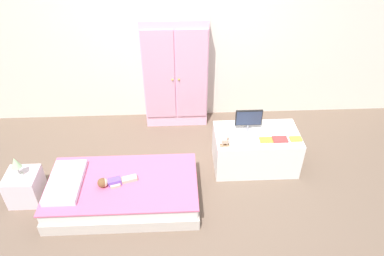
{
  "coord_description": "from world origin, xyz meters",
  "views": [
    {
      "loc": [
        0.03,
        -2.61,
        2.83
      ],
      "look_at": [
        0.17,
        0.42,
        0.58
      ],
      "focal_mm": 33.03,
      "sensor_mm": 36.0,
      "label": 1
    }
  ],
  "objects_px": {
    "doll": "(110,182)",
    "tv_monitor": "(249,119)",
    "bed": "(124,192)",
    "tv_stand": "(255,149)",
    "nightstand": "(25,187)",
    "book_red": "(280,139)",
    "book_orange": "(266,140)",
    "rocking_horse_toy": "(226,141)",
    "table_lamp": "(16,164)",
    "wardrobe": "(176,74)",
    "book_yellow": "(296,139)"
  },
  "relations": [
    {
      "from": "tv_monitor",
      "to": "rocking_horse_toy",
      "type": "bearing_deg",
      "value": -135.41
    },
    {
      "from": "doll",
      "to": "rocking_horse_toy",
      "type": "relative_size",
      "value": 3.16
    },
    {
      "from": "tv_stand",
      "to": "book_yellow",
      "type": "relative_size",
      "value": 7.51
    },
    {
      "from": "bed",
      "to": "book_orange",
      "type": "height_order",
      "value": "book_orange"
    },
    {
      "from": "tv_stand",
      "to": "book_yellow",
      "type": "height_order",
      "value": "book_yellow"
    },
    {
      "from": "rocking_horse_toy",
      "to": "book_orange",
      "type": "height_order",
      "value": "rocking_horse_toy"
    },
    {
      "from": "tv_stand",
      "to": "rocking_horse_toy",
      "type": "bearing_deg",
      "value": -153.66
    },
    {
      "from": "table_lamp",
      "to": "doll",
      "type": "bearing_deg",
      "value": -7.16
    },
    {
      "from": "doll",
      "to": "bed",
      "type": "bearing_deg",
      "value": 15.04
    },
    {
      "from": "rocking_horse_toy",
      "to": "book_orange",
      "type": "distance_m",
      "value": 0.46
    },
    {
      "from": "table_lamp",
      "to": "wardrobe",
      "type": "xyz_separation_m",
      "value": [
        1.58,
        1.36,
        0.23
      ]
    },
    {
      "from": "rocking_horse_toy",
      "to": "book_red",
      "type": "bearing_deg",
      "value": 6.31
    },
    {
      "from": "book_yellow",
      "to": "tv_monitor",
      "type": "bearing_deg",
      "value": 156.51
    },
    {
      "from": "book_orange",
      "to": "book_yellow",
      "type": "xyz_separation_m",
      "value": [
        0.32,
        0.0,
        0.0
      ]
    },
    {
      "from": "bed",
      "to": "doll",
      "type": "bearing_deg",
      "value": -164.96
    },
    {
      "from": "rocking_horse_toy",
      "to": "wardrobe",
      "type": "bearing_deg",
      "value": 114.42
    },
    {
      "from": "nightstand",
      "to": "tv_monitor",
      "type": "relative_size",
      "value": 1.15
    },
    {
      "from": "book_orange",
      "to": "rocking_horse_toy",
      "type": "bearing_deg",
      "value": -171.57
    },
    {
      "from": "bed",
      "to": "table_lamp",
      "type": "relative_size",
      "value": 6.81
    },
    {
      "from": "table_lamp",
      "to": "book_yellow",
      "type": "relative_size",
      "value": 1.79
    },
    {
      "from": "wardrobe",
      "to": "bed",
      "type": "bearing_deg",
      "value": -111.36
    },
    {
      "from": "bed",
      "to": "tv_stand",
      "type": "distance_m",
      "value": 1.54
    },
    {
      "from": "bed",
      "to": "tv_monitor",
      "type": "xyz_separation_m",
      "value": [
        1.36,
        0.59,
        0.46
      ]
    },
    {
      "from": "tv_monitor",
      "to": "book_red",
      "type": "distance_m",
      "value": 0.41
    },
    {
      "from": "nightstand",
      "to": "book_red",
      "type": "distance_m",
      "value": 2.73
    },
    {
      "from": "wardrobe",
      "to": "rocking_horse_toy",
      "type": "xyz_separation_m",
      "value": [
        0.51,
        -1.13,
        -0.21
      ]
    },
    {
      "from": "table_lamp",
      "to": "book_yellow",
      "type": "distance_m",
      "value": 2.88
    },
    {
      "from": "tv_monitor",
      "to": "book_red",
      "type": "bearing_deg",
      "value": -33.77
    },
    {
      "from": "bed",
      "to": "nightstand",
      "type": "relative_size",
      "value": 4.46
    },
    {
      "from": "wardrobe",
      "to": "tv_stand",
      "type": "bearing_deg",
      "value": -46.59
    },
    {
      "from": "bed",
      "to": "book_yellow",
      "type": "relative_size",
      "value": 12.2
    },
    {
      "from": "book_red",
      "to": "rocking_horse_toy",
      "type": "bearing_deg",
      "value": -173.69
    },
    {
      "from": "bed",
      "to": "wardrobe",
      "type": "xyz_separation_m",
      "value": [
        0.56,
        1.44,
        0.59
      ]
    },
    {
      "from": "rocking_horse_toy",
      "to": "nightstand",
      "type": "bearing_deg",
      "value": -173.74
    },
    {
      "from": "book_orange",
      "to": "book_yellow",
      "type": "distance_m",
      "value": 0.32
    },
    {
      "from": "book_orange",
      "to": "book_red",
      "type": "height_order",
      "value": "book_red"
    },
    {
      "from": "table_lamp",
      "to": "tv_monitor",
      "type": "height_order",
      "value": "tv_monitor"
    },
    {
      "from": "nightstand",
      "to": "book_orange",
      "type": "bearing_deg",
      "value": 6.65
    },
    {
      "from": "nightstand",
      "to": "doll",
      "type": "bearing_deg",
      "value": -7.16
    },
    {
      "from": "wardrobe",
      "to": "rocking_horse_toy",
      "type": "bearing_deg",
      "value": -65.58
    },
    {
      "from": "nightstand",
      "to": "tv_stand",
      "type": "xyz_separation_m",
      "value": [
        2.47,
        0.42,
        0.06
      ]
    },
    {
      "from": "doll",
      "to": "tv_monitor",
      "type": "bearing_deg",
      "value": 22.94
    },
    {
      "from": "table_lamp",
      "to": "book_orange",
      "type": "bearing_deg",
      "value": 6.65
    },
    {
      "from": "doll",
      "to": "tv_monitor",
      "type": "relative_size",
      "value": 1.3
    },
    {
      "from": "bed",
      "to": "tv_stand",
      "type": "xyz_separation_m",
      "value": [
        1.45,
        0.5,
        0.09
      ]
    },
    {
      "from": "tv_monitor",
      "to": "tv_stand",
      "type": "bearing_deg",
      "value": -43.91
    },
    {
      "from": "doll",
      "to": "tv_monitor",
      "type": "height_order",
      "value": "tv_monitor"
    },
    {
      "from": "book_yellow",
      "to": "nightstand",
      "type": "bearing_deg",
      "value": -174.1
    },
    {
      "from": "wardrobe",
      "to": "tv_monitor",
      "type": "xyz_separation_m",
      "value": [
        0.79,
        -0.85,
        -0.13
      ]
    },
    {
      "from": "tv_monitor",
      "to": "book_red",
      "type": "xyz_separation_m",
      "value": [
        0.32,
        -0.21,
        -0.14
      ]
    }
  ]
}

